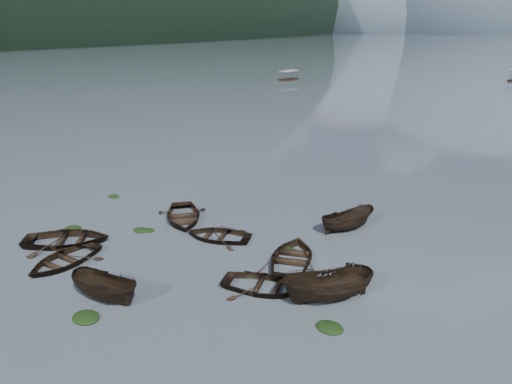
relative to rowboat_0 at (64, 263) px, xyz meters
The scene contains 21 objects.
ground_plane 6.04m from the rowboat_0, 12.89° to the right, with size 2400.00×2400.00×0.00m, color #4B545D.
haze_mtn_a 933.89m from the rowboat_0, 105.79° to the left, with size 520.00×520.00×280.00m, color #475666.
haze_mtn_b 900.28m from the rowboat_0, 93.45° to the left, with size 520.00×520.00×340.00m, color #475666.
rowboat_0 is the anchor object (origin of this frame).
rowboat_1 2.50m from the rowboat_0, 139.39° to the left, with size 3.59×5.02×1.04m, color black.
rowboat_2 4.85m from the rowboat_0, 13.78° to the right, with size 1.49×3.96×1.53m, color black.
rowboat_3 12.63m from the rowboat_0, 32.12° to the left, with size 3.42×4.78×0.99m, color black.
rowboat_4 11.28m from the rowboat_0, 18.09° to the left, with size 3.02×4.23×0.88m, color black.
rowboat_5 14.47m from the rowboat_0, 17.13° to the left, with size 1.75×4.64×1.79m, color black.
rowboat_6 8.22m from the rowboat_0, 77.88° to the left, with size 3.40×4.76×0.99m, color black.
rowboat_7 8.84m from the rowboat_0, 52.38° to the left, with size 2.93×4.11×0.85m, color black.
rowboat_8 17.03m from the rowboat_0, 46.74° to the left, with size 1.51×4.02×1.55m, color black.
weed_clump_0 4.65m from the rowboat_0, 136.31° to the left, with size 1.06×0.87×0.23m, color black.
weed_clump_1 5.31m from the rowboat_0, 84.34° to the left, with size 0.99×0.79×0.22m, color black.
weed_clump_2 5.86m from the rowboat_0, 28.00° to the right, with size 1.33×1.06×0.29m, color black.
weed_clump_3 10.34m from the rowboat_0, 24.31° to the left, with size 0.85×0.72×0.19m, color black.
weed_clump_4 14.94m from the rowboat_0, ahead, with size 1.23×0.98×0.25m, color black.
weed_clump_5 10.32m from the rowboat_0, 123.23° to the left, with size 0.93×0.75×0.20m, color black.
weed_clump_6 5.64m from the rowboat_0, 80.32° to the left, with size 0.82×0.68×0.17m, color black.
weed_clump_7 12.54m from the rowboat_0, 38.09° to the left, with size 1.06×0.85×0.23m, color black.
pontoon_left 90.26m from the rowboat_0, 109.82° to the left, with size 2.26×5.43×2.08m, color black, non-canonical shape.
Camera 1 is at (14.79, -12.05, 12.40)m, focal length 32.00 mm.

